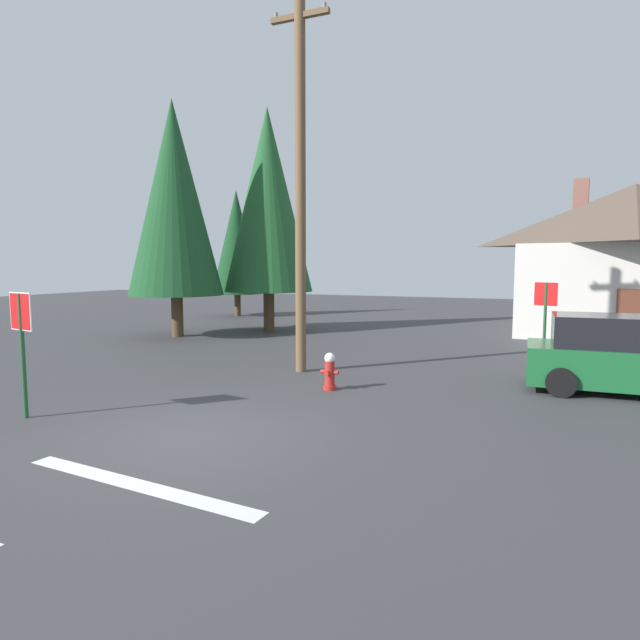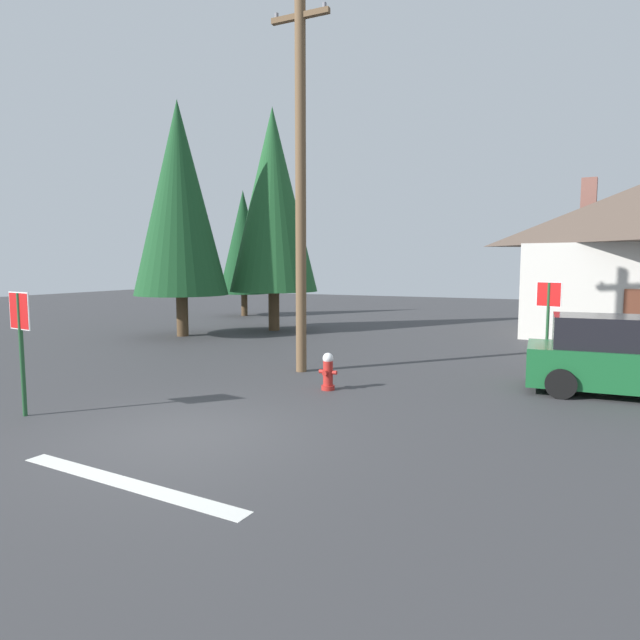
{
  "view_description": "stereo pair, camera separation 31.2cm",
  "coord_description": "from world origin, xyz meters",
  "px_view_note": "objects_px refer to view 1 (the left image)",
  "views": [
    {
      "loc": [
        5.47,
        -7.19,
        2.84
      ],
      "look_at": [
        -0.05,
        5.5,
        1.42
      ],
      "focal_mm": 30.27,
      "sensor_mm": 36.0,
      "label": 1
    },
    {
      "loc": [
        5.76,
        -7.06,
        2.84
      ],
      "look_at": [
        -0.05,
        5.5,
        1.42
      ],
      "focal_mm": 30.27,
      "sensor_mm": 36.0,
      "label": 2
    }
  ],
  "objects_px": {
    "stop_sign_near": "(22,329)",
    "house": "(632,258)",
    "utility_pole": "(300,181)",
    "fire_hydrant": "(330,372)",
    "parked_car": "(629,357)",
    "pine_tree_short_left": "(268,200)",
    "stop_sign_far": "(545,307)",
    "pine_tree_tall_left": "(174,199)",
    "pine_tree_mid_left": "(237,242)"
  },
  "relations": [
    {
      "from": "fire_hydrant",
      "to": "pine_tree_mid_left",
      "type": "bearing_deg",
      "value": 128.61
    },
    {
      "from": "house",
      "to": "utility_pole",
      "type": "bearing_deg",
      "value": -126.86
    },
    {
      "from": "fire_hydrant",
      "to": "parked_car",
      "type": "bearing_deg",
      "value": 20.56
    },
    {
      "from": "parked_car",
      "to": "pine_tree_short_left",
      "type": "relative_size",
      "value": 0.47
    },
    {
      "from": "stop_sign_near",
      "to": "house",
      "type": "bearing_deg",
      "value": 56.79
    },
    {
      "from": "fire_hydrant",
      "to": "pine_tree_tall_left",
      "type": "distance_m",
      "value": 11.98
    },
    {
      "from": "fire_hydrant",
      "to": "parked_car",
      "type": "height_order",
      "value": "parked_car"
    },
    {
      "from": "utility_pole",
      "to": "pine_tree_tall_left",
      "type": "xyz_separation_m",
      "value": [
        -7.54,
        4.42,
        0.39
      ]
    },
    {
      "from": "stop_sign_far",
      "to": "pine_tree_tall_left",
      "type": "height_order",
      "value": "pine_tree_tall_left"
    },
    {
      "from": "fire_hydrant",
      "to": "utility_pole",
      "type": "height_order",
      "value": "utility_pole"
    },
    {
      "from": "stop_sign_near",
      "to": "fire_hydrant",
      "type": "bearing_deg",
      "value": 45.19
    },
    {
      "from": "stop_sign_far",
      "to": "parked_car",
      "type": "relative_size",
      "value": 0.53
    },
    {
      "from": "fire_hydrant",
      "to": "pine_tree_short_left",
      "type": "distance_m",
      "value": 12.55
    },
    {
      "from": "parked_car",
      "to": "pine_tree_short_left",
      "type": "bearing_deg",
      "value": 151.53
    },
    {
      "from": "pine_tree_tall_left",
      "to": "pine_tree_mid_left",
      "type": "relative_size",
      "value": 1.33
    },
    {
      "from": "parked_car",
      "to": "pine_tree_mid_left",
      "type": "xyz_separation_m",
      "value": [
        -17.69,
        12.11,
        3.24
      ]
    },
    {
      "from": "stop_sign_far",
      "to": "pine_tree_mid_left",
      "type": "xyz_separation_m",
      "value": [
        -15.92,
        9.56,
        2.37
      ]
    },
    {
      "from": "parked_car",
      "to": "pine_tree_tall_left",
      "type": "relative_size",
      "value": 0.49
    },
    {
      "from": "parked_car",
      "to": "pine_tree_short_left",
      "type": "xyz_separation_m",
      "value": [
        -12.87,
        6.98,
        4.74
      ]
    },
    {
      "from": "stop_sign_far",
      "to": "pine_tree_short_left",
      "type": "distance_m",
      "value": 12.56
    },
    {
      "from": "utility_pole",
      "to": "parked_car",
      "type": "bearing_deg",
      "value": 4.89
    },
    {
      "from": "utility_pole",
      "to": "parked_car",
      "type": "xyz_separation_m",
      "value": [
        7.68,
        0.66,
        -4.18
      ]
    },
    {
      "from": "stop_sign_far",
      "to": "pine_tree_tall_left",
      "type": "distance_m",
      "value": 14.01
    },
    {
      "from": "pine_tree_tall_left",
      "to": "pine_tree_short_left",
      "type": "height_order",
      "value": "pine_tree_short_left"
    },
    {
      "from": "stop_sign_far",
      "to": "parked_car",
      "type": "distance_m",
      "value": 3.22
    },
    {
      "from": "house",
      "to": "pine_tree_tall_left",
      "type": "bearing_deg",
      "value": -155.64
    },
    {
      "from": "utility_pole",
      "to": "pine_tree_mid_left",
      "type": "xyz_separation_m",
      "value": [
        -10.0,
        12.77,
        -0.94
      ]
    },
    {
      "from": "stop_sign_near",
      "to": "house",
      "type": "xyz_separation_m",
      "value": [
        11.69,
        17.86,
        1.45
      ]
    },
    {
      "from": "utility_pole",
      "to": "pine_tree_mid_left",
      "type": "bearing_deg",
      "value": 128.08
    },
    {
      "from": "pine_tree_tall_left",
      "to": "pine_tree_mid_left",
      "type": "height_order",
      "value": "pine_tree_tall_left"
    },
    {
      "from": "pine_tree_mid_left",
      "to": "pine_tree_short_left",
      "type": "bearing_deg",
      "value": -46.8
    },
    {
      "from": "parked_car",
      "to": "pine_tree_short_left",
      "type": "distance_m",
      "value": 15.39
    },
    {
      "from": "utility_pole",
      "to": "pine_tree_mid_left",
      "type": "height_order",
      "value": "utility_pole"
    },
    {
      "from": "parked_car",
      "to": "stop_sign_near",
      "type": "bearing_deg",
      "value": -147.58
    },
    {
      "from": "pine_tree_short_left",
      "to": "pine_tree_tall_left",
      "type": "bearing_deg",
      "value": -126.19
    },
    {
      "from": "fire_hydrant",
      "to": "pine_tree_tall_left",
      "type": "height_order",
      "value": "pine_tree_tall_left"
    },
    {
      "from": "utility_pole",
      "to": "fire_hydrant",
      "type": "bearing_deg",
      "value": -47.55
    },
    {
      "from": "stop_sign_near",
      "to": "stop_sign_far",
      "type": "bearing_deg",
      "value": 46.57
    },
    {
      "from": "utility_pole",
      "to": "house",
      "type": "height_order",
      "value": "utility_pole"
    },
    {
      "from": "fire_hydrant",
      "to": "parked_car",
      "type": "relative_size",
      "value": 0.19
    },
    {
      "from": "parked_car",
      "to": "pine_tree_short_left",
      "type": "height_order",
      "value": "pine_tree_short_left"
    },
    {
      "from": "stop_sign_near",
      "to": "fire_hydrant",
      "type": "height_order",
      "value": "stop_sign_near"
    },
    {
      "from": "pine_tree_mid_left",
      "to": "parked_car",
      "type": "bearing_deg",
      "value": -34.4
    },
    {
      "from": "house",
      "to": "pine_tree_short_left",
      "type": "height_order",
      "value": "pine_tree_short_left"
    },
    {
      "from": "house",
      "to": "pine_tree_short_left",
      "type": "distance_m",
      "value": 14.9
    },
    {
      "from": "pine_tree_tall_left",
      "to": "pine_tree_mid_left",
      "type": "distance_m",
      "value": 8.81
    },
    {
      "from": "pine_tree_mid_left",
      "to": "stop_sign_near",
      "type": "bearing_deg",
      "value": -69.01
    },
    {
      "from": "stop_sign_far",
      "to": "pine_tree_mid_left",
      "type": "height_order",
      "value": "pine_tree_mid_left"
    },
    {
      "from": "stop_sign_near",
      "to": "parked_car",
      "type": "xyz_separation_m",
      "value": [
        10.49,
        6.66,
        -0.85
      ]
    },
    {
      "from": "stop_sign_near",
      "to": "house",
      "type": "relative_size",
      "value": 0.26
    }
  ]
}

